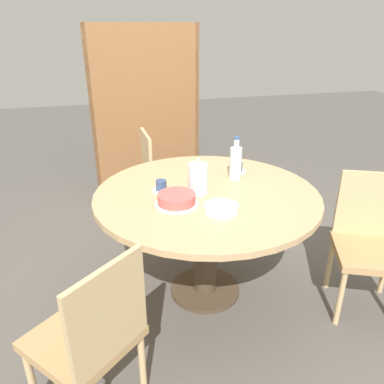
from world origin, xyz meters
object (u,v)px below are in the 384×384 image
(chair_b, at_px, (91,336))
(coffee_pot, at_px, (198,177))
(chair_a, at_px, (163,177))
(cake_main, at_px, (177,200))
(chair_c, at_px, (369,241))
(bookshelf, at_px, (144,117))
(cup_a, at_px, (238,168))
(cup_b, at_px, (161,187))
(water_bottle, at_px, (236,162))

(chair_b, relative_size, coffee_pot, 3.91)
(chair_a, distance_m, chair_b, 1.85)
(coffee_pot, xyz_separation_m, cake_main, (-0.16, -0.13, -0.07))
(chair_c, height_order, bookshelf, bookshelf)
(chair_c, relative_size, cup_a, 7.19)
(bookshelf, distance_m, cup_b, 1.67)
(chair_c, xyz_separation_m, water_bottle, (-0.71, 0.52, 0.41))
(cup_b, bearing_deg, chair_c, -19.94)
(water_bottle, relative_size, cup_b, 2.35)
(chair_b, distance_m, cup_b, 0.98)
(chair_a, distance_m, cake_main, 1.20)
(chair_b, xyz_separation_m, chair_c, (1.70, 0.35, 0.00))
(water_bottle, bearing_deg, cup_b, -171.56)
(bookshelf, bearing_deg, cup_b, 85.23)
(water_bottle, height_order, cup_b, water_bottle)
(bookshelf, relative_size, water_bottle, 6.00)
(water_bottle, bearing_deg, bookshelf, 103.38)
(chair_a, relative_size, bookshelf, 0.51)
(chair_c, bearing_deg, cup_b, -175.99)
(cake_main, relative_size, cup_a, 2.03)
(chair_b, xyz_separation_m, coffee_pot, (0.68, 0.72, 0.39))
(chair_a, bearing_deg, cup_a, -153.18)
(cake_main, xyz_separation_m, cup_b, (-0.05, 0.21, -0.00))
(chair_a, bearing_deg, bookshelf, 1.42)
(chair_b, bearing_deg, chair_c, 151.37)
(coffee_pot, bearing_deg, cup_b, 158.79)
(chair_a, distance_m, cup_b, 1.00)
(chair_b, height_order, coffee_pot, coffee_pot)
(chair_a, xyz_separation_m, chair_c, (1.05, -1.38, 0.00))
(chair_c, distance_m, coffee_pot, 1.15)
(chair_c, bearing_deg, chair_a, 151.30)
(chair_a, distance_m, chair_c, 1.73)
(chair_b, distance_m, cake_main, 0.85)
(coffee_pot, bearing_deg, cake_main, -141.23)
(water_bottle, xyz_separation_m, cup_a, (0.06, 0.11, -0.09))
(cake_main, height_order, cup_a, cup_a)
(cup_a, height_order, cup_b, same)
(chair_a, height_order, cup_a, chair_a)
(coffee_pot, distance_m, cup_a, 0.46)
(chair_b, distance_m, cup_a, 1.48)
(bookshelf, bearing_deg, cup_a, 106.63)
(bookshelf, bearing_deg, water_bottle, 103.38)
(chair_b, relative_size, chair_c, 1.00)
(chair_b, xyz_separation_m, cup_a, (1.05, 0.99, 0.32))
(chair_a, height_order, cake_main, chair_a)
(cup_b, bearing_deg, chair_b, -120.46)
(chair_a, bearing_deg, cup_b, 167.72)
(chair_c, xyz_separation_m, bookshelf, (-1.09, 2.11, 0.38))
(bookshelf, relative_size, cake_main, 6.94)
(bookshelf, bearing_deg, chair_a, 92.98)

